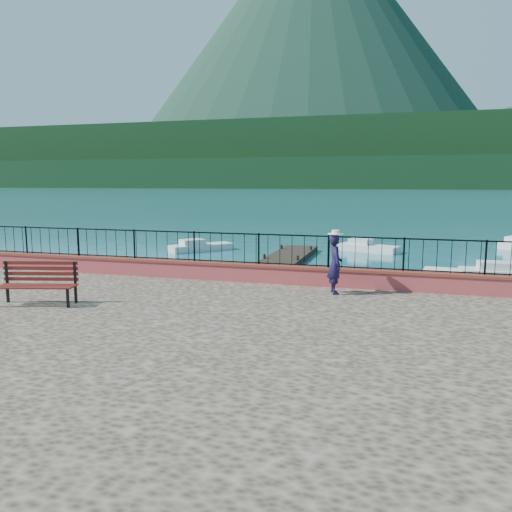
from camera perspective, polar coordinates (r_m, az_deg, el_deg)
The scene contains 16 objects.
ground at distance 12.75m, azimuth -2.98°, elevation -11.56°, with size 2000.00×2000.00×0.00m, color #19596B.
promenade at distance 7.61m, azimuth -19.07°, elevation -21.73°, with size 30.00×20.00×1.20m, color #332821.
parapet at distance 15.78m, azimuth 1.36°, elevation -2.01°, with size 28.00×0.46×0.58m, color #AC3E43.
railing at distance 15.66m, azimuth 1.37°, elevation 0.74°, with size 27.00×0.05×0.95m, color black.
dock at distance 24.42m, azimuth 1.76°, elevation -1.44°, with size 2.00×16.00×0.30m, color #2D231C.
far_forest at distance 311.37m, azimuth 15.54°, elevation 9.09°, with size 900.00×60.00×18.00m, color black.
foothills at distance 371.75m, azimuth 15.74°, elevation 10.95°, with size 900.00×120.00×44.00m, color black.
volcano at distance 745.50m, azimuth 6.51°, elevation 22.91°, with size 560.00×560.00×380.00m, color #142D23.
park_bench at distance 14.16m, azimuth -23.68°, elevation -3.83°, with size 2.09×1.11×1.11m.
person at distance 14.34m, azimuth 9.01°, elevation -0.91°, with size 0.62×0.41×1.70m, color #171133.
hat at distance 14.22m, azimuth 9.10°, elevation 2.71°, with size 0.44×0.44×0.12m, color white.
boat_0 at distance 22.46m, azimuth -11.33°, elevation -1.83°, with size 3.69×1.30×0.80m, color silver.
boat_1 at distance 22.11m, azimuth 21.76°, elevation -2.45°, with size 3.77×1.30×0.80m, color white.
boat_2 at distance 25.20m, azimuth 27.18°, elevation -1.50°, with size 4.33×1.30×0.80m, color silver.
boat_3 at distance 31.81m, azimuth -6.29°, elevation 1.30°, with size 4.07×1.30×0.80m, color silver.
boat_4 at distance 32.10m, azimuth 12.77°, elevation 1.21°, with size 3.75×1.30×0.80m, color silver.
Camera 1 is at (3.93, -11.31, 4.38)m, focal length 35.00 mm.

